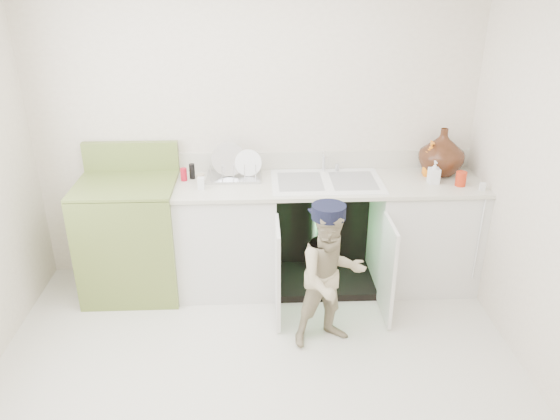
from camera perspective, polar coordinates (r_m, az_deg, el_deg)
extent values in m
plane|color=beige|center=(3.64, -2.24, -17.77)|extent=(3.50, 3.50, 0.00)
cube|color=beige|center=(4.36, -2.69, 8.56)|extent=(3.50, 2.50, 0.02)
cube|color=beige|center=(1.69, -2.51, -20.61)|extent=(3.50, 2.50, 0.02)
cube|color=white|center=(4.39, -5.74, -2.95)|extent=(0.80, 0.60, 0.86)
cube|color=white|center=(4.58, 14.68, -2.46)|extent=(0.80, 0.60, 0.86)
cube|color=black|center=(4.65, 4.30, -1.22)|extent=(0.80, 0.06, 0.86)
cube|color=black|center=(4.61, 4.52, -7.17)|extent=(0.80, 0.60, 0.06)
cylinder|color=gray|center=(4.49, 3.66, -1.95)|extent=(0.05, 0.05, 0.70)
cylinder|color=gray|center=(4.50, 5.44, -1.91)|extent=(0.05, 0.05, 0.70)
cylinder|color=gray|center=(4.38, 4.70, -0.23)|extent=(0.07, 0.18, 0.07)
cube|color=white|center=(3.96, -0.24, -6.57)|extent=(0.03, 0.40, 0.76)
cube|color=white|center=(4.07, 11.15, -6.19)|extent=(0.02, 0.40, 0.76)
cube|color=beige|center=(4.23, 4.90, 2.75)|extent=(2.44, 0.64, 0.03)
cube|color=beige|center=(4.46, 4.49, 5.20)|extent=(2.44, 0.02, 0.15)
cube|color=white|center=(4.22, 4.91, 2.87)|extent=(0.85, 0.55, 0.02)
cube|color=gray|center=(4.20, 2.13, 2.96)|extent=(0.34, 0.40, 0.01)
cube|color=gray|center=(4.25, 7.66, 3.03)|extent=(0.34, 0.40, 0.01)
cylinder|color=silver|center=(4.39, 4.60, 5.08)|extent=(0.03, 0.03, 0.17)
cylinder|color=silver|center=(4.31, 4.73, 5.76)|extent=(0.02, 0.14, 0.02)
cylinder|color=silver|center=(4.43, 6.00, 4.48)|extent=(0.04, 0.04, 0.06)
cylinder|color=silver|center=(4.38, 20.10, -2.75)|extent=(0.01, 0.01, 0.70)
cube|color=silver|center=(4.31, 20.40, 2.31)|extent=(0.04, 0.02, 0.06)
cube|color=silver|center=(4.30, -4.82, 3.49)|extent=(0.43, 0.28, 0.02)
cylinder|color=silver|center=(4.29, -5.35, 4.52)|extent=(0.27, 0.10, 0.26)
cylinder|color=white|center=(4.27, -3.32, 4.35)|extent=(0.21, 0.06, 0.21)
cylinder|color=silver|center=(4.19, -7.23, 3.85)|extent=(0.01, 0.01, 0.12)
cylinder|color=silver|center=(4.19, -6.07, 3.88)|extent=(0.01, 0.01, 0.12)
cylinder|color=silver|center=(4.18, -4.90, 3.91)|extent=(0.01, 0.01, 0.12)
cylinder|color=silver|center=(4.18, -3.72, 3.93)|extent=(0.01, 0.01, 0.12)
cylinder|color=silver|center=(4.18, -2.55, 3.95)|extent=(0.01, 0.01, 0.12)
imported|color=#422013|center=(4.50, 16.56, 5.88)|extent=(0.36, 0.36, 0.37)
imported|color=orange|center=(4.44, 15.42, 5.18)|extent=(0.11, 0.11, 0.28)
imported|color=white|center=(4.31, 15.82, 3.81)|extent=(0.08, 0.08, 0.18)
cylinder|color=red|center=(4.34, 18.38, 3.11)|extent=(0.08, 0.08, 0.11)
cylinder|color=#A70E20|center=(4.28, -10.03, 3.68)|extent=(0.05, 0.05, 0.10)
cylinder|color=tan|center=(4.19, -8.30, 3.21)|extent=(0.06, 0.06, 0.08)
cylinder|color=black|center=(4.31, -9.17, 4.01)|extent=(0.04, 0.04, 0.12)
cube|color=silver|center=(4.10, -8.24, 2.77)|extent=(0.05, 0.05, 0.09)
cube|color=olive|center=(4.46, -15.21, -2.95)|extent=(0.75, 0.65, 0.90)
cube|color=olive|center=(4.27, -15.89, 2.61)|extent=(0.75, 0.65, 0.02)
cube|color=olive|center=(4.49, -15.32, 5.42)|extent=(0.75, 0.06, 0.24)
cylinder|color=black|center=(4.18, -18.82, 1.65)|extent=(0.17, 0.17, 0.02)
cylinder|color=silver|center=(4.18, -18.85, 1.80)|extent=(0.20, 0.20, 0.01)
cylinder|color=black|center=(4.47, -17.79, 3.24)|extent=(0.17, 0.17, 0.02)
cylinder|color=silver|center=(4.46, -17.81, 3.39)|extent=(0.20, 0.20, 0.01)
cylinder|color=black|center=(4.09, -13.80, 1.78)|extent=(0.17, 0.17, 0.02)
cylinder|color=silver|center=(4.09, -13.82, 1.93)|extent=(0.20, 0.20, 0.01)
cylinder|color=black|center=(4.38, -13.07, 3.39)|extent=(0.17, 0.17, 0.02)
cylinder|color=silver|center=(4.38, -13.09, 3.54)|extent=(0.20, 0.20, 0.01)
imported|color=tan|center=(3.70, 5.34, -7.04)|extent=(0.59, 0.52, 1.03)
cylinder|color=black|center=(3.48, 5.65, -0.23)|extent=(0.27, 0.27, 0.09)
cube|color=black|center=(3.57, 4.97, -0.11)|extent=(0.19, 0.13, 0.01)
cube|color=black|center=(3.99, 5.84, -1.26)|extent=(0.07, 0.01, 0.14)
cube|color=#26F23F|center=(3.98, 5.86, -1.31)|extent=(0.06, 0.00, 0.12)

